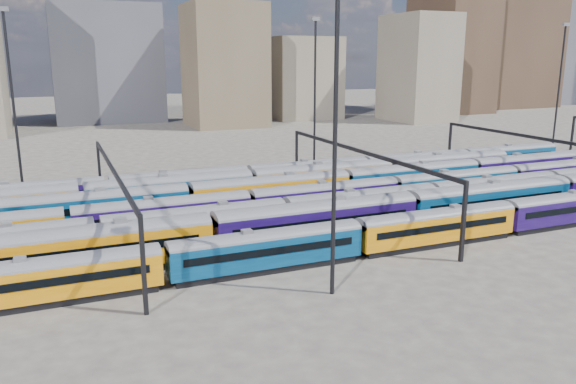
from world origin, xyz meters
name	(u,v)px	position (x,y,z in m)	size (l,w,h in m)	color
ground	(287,219)	(0.00, 0.00, 0.00)	(500.00, 500.00, 0.00)	#433D39
rake_0	(507,213)	(20.29, -15.00, 2.43)	(113.14, 2.76, 4.64)	black
rake_1	(211,230)	(-12.06, -10.00, 2.96)	(136.78, 3.33, 5.63)	black
rake_2	(362,202)	(7.58, -5.00, 2.56)	(98.82, 2.90, 4.87)	black
rake_3	(249,203)	(-4.79, 0.00, 2.58)	(119.72, 2.92, 4.91)	black
rake_4	(272,188)	(-0.04, 5.00, 2.79)	(107.73, 3.15, 5.32)	black
rake_5	(171,188)	(-12.05, 10.00, 2.82)	(108.77, 3.18, 5.37)	black
rake_6	(248,176)	(0.09, 15.00, 2.53)	(117.40, 2.86, 4.81)	black
gantry_1	(113,178)	(-20.00, 0.00, 6.79)	(0.35, 40.35, 8.03)	black
gantry_2	(360,159)	(10.00, 0.00, 6.79)	(0.35, 40.35, 8.03)	black
gantry_3	(539,145)	(40.00, 0.00, 6.79)	(0.35, 40.35, 8.03)	black
mast_1	(13,99)	(-30.00, 22.00, 13.97)	(1.40, 0.50, 25.60)	black
mast_2	(335,127)	(-5.00, -22.00, 13.97)	(1.40, 0.50, 25.60)	black
mast_3	(315,91)	(15.00, 24.00, 13.97)	(1.40, 0.50, 25.60)	black
mast_5	(559,86)	(65.00, 20.00, 13.97)	(1.40, 0.50, 25.60)	black
skyline	(446,53)	(104.75, 105.73, 20.83)	(399.22, 60.48, 50.03)	#665B4C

